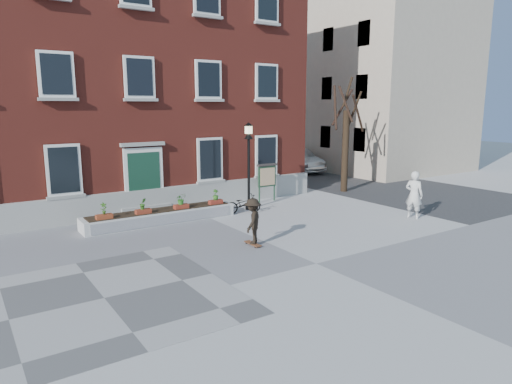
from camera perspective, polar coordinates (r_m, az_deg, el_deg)
ground at (r=13.95m, az=7.54°, el=-8.86°), size 100.00×100.00×0.00m
checker_patch at (r=12.09m, az=-18.44°, el=-12.48°), size 6.00×6.00×0.01m
bicycle at (r=19.98m, az=-1.60°, el=-1.50°), size 1.67×0.94×0.83m
parked_car at (r=32.70m, az=5.08°, el=4.00°), size 2.21×5.12×1.64m
bystander at (r=20.09m, az=19.14°, el=-0.33°), size 0.69×0.85×2.00m
brick_building at (r=24.78m, az=-18.49°, el=14.04°), size 18.40×10.85×12.60m
planter_assembly at (r=18.80m, az=-11.78°, el=-2.86°), size 6.20×1.12×1.15m
bare_tree at (r=25.22m, az=11.14°, el=6.33°), size 1.83×1.83×6.16m
side_street at (r=39.95m, az=8.56°, el=14.06°), size 15.20×36.00×14.50m
lamp_post at (r=20.41m, az=-0.92°, el=4.80°), size 0.40×0.40×3.93m
notice_board at (r=22.24m, az=1.39°, el=1.99°), size 1.10×0.16×1.87m
skateboarder at (r=15.32m, az=-0.40°, el=-3.66°), size 1.13×1.10×1.63m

